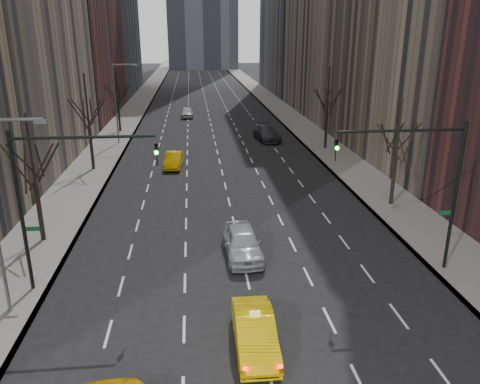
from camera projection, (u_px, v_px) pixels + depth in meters
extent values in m
cube|color=slate|center=(134.00, 110.00, 77.90)|extent=(4.50, 320.00, 0.15)
cube|color=slate|center=(279.00, 108.00, 80.26)|extent=(4.50, 320.00, 0.15)
cylinder|color=black|center=(40.00, 212.00, 28.35)|extent=(0.28, 0.28, 3.57)
cylinder|color=black|center=(30.00, 150.00, 27.09)|extent=(0.16, 0.16, 4.25)
cylinder|color=black|center=(40.00, 161.00, 28.19)|extent=(0.42, 1.80, 2.52)
cylinder|color=black|center=(48.00, 163.00, 27.74)|extent=(1.74, 0.72, 2.52)
cylinder|color=black|center=(41.00, 167.00, 26.92)|extent=(1.46, 1.25, 2.52)
cylinder|color=black|center=(25.00, 168.00, 26.57)|extent=(0.42, 1.80, 2.52)
cylinder|color=black|center=(17.00, 166.00, 27.03)|extent=(1.74, 0.72, 2.52)
cylinder|color=black|center=(24.00, 162.00, 27.84)|extent=(1.46, 1.25, 2.52)
cylinder|color=black|center=(91.00, 148.00, 43.35)|extent=(0.28, 0.28, 3.99)
cylinder|color=black|center=(86.00, 100.00, 41.94)|extent=(0.16, 0.16, 4.75)
cylinder|color=black|center=(91.00, 112.00, 43.13)|extent=(0.42, 1.80, 2.52)
cylinder|color=black|center=(98.00, 113.00, 42.67)|extent=(1.74, 0.72, 2.52)
cylinder|color=black|center=(94.00, 114.00, 41.86)|extent=(1.46, 1.25, 2.52)
cylinder|color=black|center=(84.00, 115.00, 41.50)|extent=(0.42, 1.80, 2.52)
cylinder|color=black|center=(78.00, 114.00, 41.96)|extent=(1.74, 0.72, 2.52)
cylinder|color=black|center=(82.00, 112.00, 42.77)|extent=(1.46, 1.25, 2.52)
cylinder|color=black|center=(119.00, 118.00, 60.40)|extent=(0.28, 0.28, 3.36)
cylinder|color=black|center=(117.00, 89.00, 59.22)|extent=(0.16, 0.16, 4.00)
cylinder|color=black|center=(119.00, 94.00, 60.28)|extent=(0.42, 1.80, 2.52)
cylinder|color=black|center=(124.00, 95.00, 59.82)|extent=(1.74, 0.72, 2.52)
cylinder|color=black|center=(122.00, 96.00, 59.01)|extent=(1.46, 1.25, 2.52)
cylinder|color=black|center=(115.00, 96.00, 58.65)|extent=(0.42, 1.80, 2.52)
cylinder|color=black|center=(110.00, 96.00, 59.11)|extent=(1.74, 0.72, 2.52)
cylinder|color=black|center=(113.00, 95.00, 59.92)|extent=(1.46, 1.25, 2.52)
cylinder|color=black|center=(393.00, 181.00, 34.43)|extent=(0.28, 0.28, 3.57)
cylinder|color=black|center=(399.00, 128.00, 33.17)|extent=(0.16, 0.16, 4.25)
cylinder|color=black|center=(395.00, 138.00, 34.27)|extent=(0.42, 1.80, 2.52)
cylinder|color=black|center=(407.00, 139.00, 33.82)|extent=(1.74, 0.72, 2.52)
cylinder|color=black|center=(410.00, 142.00, 33.00)|extent=(1.46, 1.25, 2.52)
cylinder|color=black|center=(401.00, 143.00, 32.65)|extent=(0.42, 1.80, 2.52)
cylinder|color=black|center=(388.00, 142.00, 33.11)|extent=(1.74, 0.72, 2.52)
cylinder|color=black|center=(386.00, 139.00, 33.92)|extent=(1.46, 1.25, 2.52)
cylinder|color=black|center=(326.00, 130.00, 51.32)|extent=(0.28, 0.28, 3.99)
cylinder|color=black|center=(329.00, 90.00, 49.91)|extent=(0.16, 0.16, 4.75)
cylinder|color=black|center=(327.00, 99.00, 51.09)|extent=(0.42, 1.80, 2.52)
cylinder|color=black|center=(334.00, 100.00, 50.63)|extent=(1.74, 0.72, 2.52)
cylinder|color=black|center=(335.00, 101.00, 49.82)|extent=(1.46, 1.25, 2.52)
cylinder|color=black|center=(329.00, 102.00, 49.46)|extent=(0.42, 1.80, 2.52)
cylinder|color=black|center=(321.00, 101.00, 49.92)|extent=(1.74, 0.72, 2.52)
cylinder|color=black|center=(321.00, 100.00, 50.73)|extent=(1.46, 1.25, 2.52)
cylinder|color=black|center=(21.00, 214.00, 22.10)|extent=(0.18, 0.18, 8.00)
cylinder|color=black|center=(83.00, 137.00, 21.26)|extent=(6.50, 0.14, 0.14)
imported|color=black|center=(157.00, 155.00, 21.86)|extent=(0.18, 0.22, 1.10)
sphere|color=#0CFF33|center=(156.00, 153.00, 21.64)|extent=(0.20, 0.20, 0.20)
cube|color=#0C5926|center=(32.00, 229.00, 22.40)|extent=(0.70, 0.04, 0.22)
cylinder|color=black|center=(455.00, 198.00, 24.19)|extent=(0.18, 0.18, 8.00)
cylinder|color=black|center=(402.00, 131.00, 22.71)|extent=(6.50, 0.14, 0.14)
imported|color=black|center=(336.00, 150.00, 22.69)|extent=(0.18, 0.22, 1.10)
sphere|color=#0CFF33|center=(337.00, 148.00, 22.47)|extent=(0.20, 0.20, 0.20)
cube|color=#0C5926|center=(445.00, 213.00, 24.41)|extent=(0.70, 0.04, 0.22)
cylinder|color=slate|center=(10.00, 120.00, 18.76)|extent=(2.60, 0.14, 0.14)
cube|color=slate|center=(41.00, 122.00, 18.91)|extent=(0.50, 0.22, 0.15)
cylinder|color=slate|center=(116.00, 104.00, 52.98)|extent=(0.16, 0.16, 9.00)
cylinder|color=slate|center=(124.00, 64.00, 51.72)|extent=(2.60, 0.14, 0.14)
cube|color=slate|center=(135.00, 65.00, 51.87)|extent=(0.50, 0.22, 0.15)
imported|color=yellow|center=(255.00, 332.00, 18.94)|extent=(1.63, 4.57, 1.50)
imported|color=#A6AAAE|center=(242.00, 242.00, 26.83)|extent=(2.17, 5.05, 1.70)
imported|color=#FFBA05|center=(174.00, 160.00, 44.80)|extent=(1.81, 4.45, 1.43)
imported|color=#333238|center=(267.00, 133.00, 56.13)|extent=(3.05, 6.11, 1.70)
imported|color=silver|center=(187.00, 112.00, 71.44)|extent=(1.82, 4.46, 1.51)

